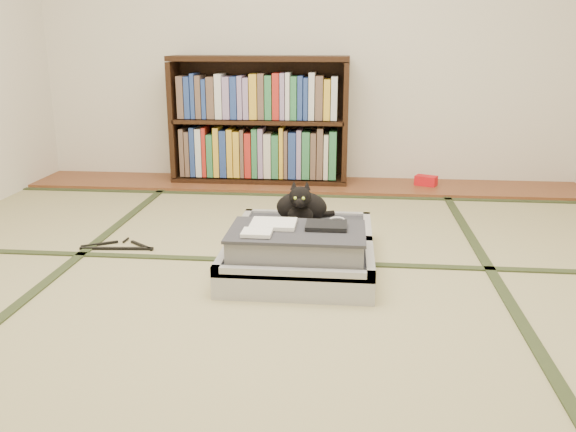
# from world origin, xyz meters

# --- Properties ---
(floor) EXTENTS (4.50, 4.50, 0.00)m
(floor) POSITION_xyz_m (0.00, 0.00, 0.00)
(floor) COLOR tan
(floor) RESTS_ON ground
(wood_strip) EXTENTS (4.00, 0.50, 0.02)m
(wood_strip) POSITION_xyz_m (0.00, 2.00, 0.01)
(wood_strip) COLOR brown
(wood_strip) RESTS_ON ground
(red_item) EXTENTS (0.17, 0.14, 0.07)m
(red_item) POSITION_xyz_m (0.89, 2.03, 0.06)
(red_item) COLOR red
(red_item) RESTS_ON wood_strip
(tatami_borders) EXTENTS (4.00, 4.50, 0.01)m
(tatami_borders) POSITION_xyz_m (0.00, 0.49, 0.00)
(tatami_borders) COLOR #2D381E
(tatami_borders) RESTS_ON ground
(bookcase) EXTENTS (1.29, 0.30, 0.92)m
(bookcase) POSITION_xyz_m (-0.33, 2.07, 0.45)
(bookcase) COLOR black
(bookcase) RESTS_ON wood_strip
(suitcase) EXTENTS (0.68, 0.90, 0.27)m
(suitcase) POSITION_xyz_m (0.11, 0.34, 0.09)
(suitcase) COLOR #A9A9AE
(suitcase) RESTS_ON floor
(cat) EXTENTS (0.30, 0.30, 0.24)m
(cat) POSITION_xyz_m (0.09, 0.63, 0.22)
(cat) COLOR black
(cat) RESTS_ON suitcase
(cable_coil) EXTENTS (0.09, 0.09, 0.02)m
(cable_coil) POSITION_xyz_m (0.27, 0.67, 0.14)
(cable_coil) COLOR white
(cable_coil) RESTS_ON suitcase
(hanger) EXTENTS (0.39, 0.19, 0.01)m
(hanger) POSITION_xyz_m (-0.85, 0.53, 0.01)
(hanger) COLOR black
(hanger) RESTS_ON floor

